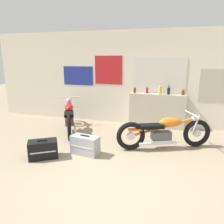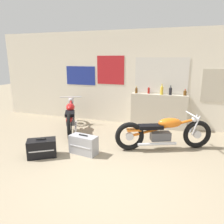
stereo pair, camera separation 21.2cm
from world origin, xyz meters
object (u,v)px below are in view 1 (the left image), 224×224
(bottle_leftmost, at_px, (135,90))
(hard_case_silver, at_px, (85,145))
(bottle_right_center, at_px, (169,90))
(bottle_rightmost, at_px, (183,92))
(bottle_left_center, at_px, (147,90))
(motorcycle_orange, at_px, (164,132))
(motorcycle_red, at_px, (69,116))
(bottle_center, at_px, (160,90))
(hard_case_black, at_px, (43,149))

(bottle_leftmost, distance_m, hard_case_silver, 2.55)
(bottle_right_center, relative_size, bottle_rightmost, 1.51)
(bottle_left_center, xyz_separation_m, bottle_right_center, (0.61, -0.05, 0.02))
(bottle_right_center, height_order, hard_case_silver, bottle_right_center)
(bottle_left_center, relative_size, motorcycle_orange, 0.10)
(bottle_right_center, distance_m, bottle_rightmost, 0.39)
(motorcycle_red, bearing_deg, bottle_leftmost, 32.95)
(bottle_leftmost, bearing_deg, bottle_center, -0.78)
(bottle_center, distance_m, hard_case_black, 3.55)
(bottle_leftmost, height_order, bottle_rightmost, bottle_leftmost)
(bottle_rightmost, distance_m, hard_case_black, 3.98)
(bottle_leftmost, bearing_deg, motorcycle_red, -147.05)
(bottle_right_center, bearing_deg, bottle_leftmost, -179.64)
(motorcycle_red, bearing_deg, motorcycle_orange, -10.05)
(bottle_right_center, bearing_deg, bottle_left_center, 175.64)
(bottle_rightmost, height_order, hard_case_black, bottle_rightmost)
(bottle_center, xyz_separation_m, motorcycle_orange, (0.25, -1.50, -0.73))
(bottle_leftmost, bearing_deg, bottle_rightmost, 1.57)
(bottle_center, height_order, motorcycle_orange, bottle_center)
(motorcycle_red, xyz_separation_m, hard_case_silver, (1.01, -1.26, -0.22))
(bottle_leftmost, distance_m, bottle_right_center, 0.97)
(motorcycle_orange, relative_size, motorcycle_red, 1.05)
(bottle_left_center, bearing_deg, bottle_center, -9.46)
(bottle_left_center, height_order, bottle_center, bottle_center)
(bottle_center, xyz_separation_m, hard_case_black, (-2.09, -2.71, -0.94))
(bottle_rightmost, relative_size, hard_case_silver, 0.27)
(bottle_rightmost, bearing_deg, bottle_right_center, -175.44)
(bottle_right_center, relative_size, motorcycle_orange, 0.13)
(bottle_center, height_order, hard_case_silver, bottle_center)
(bottle_leftmost, height_order, motorcycle_orange, bottle_leftmost)
(hard_case_silver, bearing_deg, motorcycle_orange, 26.82)
(bottle_right_center, xyz_separation_m, motorcycle_orange, (0.02, -1.52, -0.72))
(bottle_left_center, relative_size, hard_case_silver, 0.34)
(bottle_left_center, bearing_deg, bottle_rightmost, -0.90)
(motorcycle_red, bearing_deg, hard_case_black, -81.38)
(bottle_leftmost, distance_m, hard_case_black, 3.18)
(bottle_right_center, bearing_deg, motorcycle_orange, -89.35)
(bottle_leftmost, bearing_deg, bottle_right_center, 0.36)
(motorcycle_red, relative_size, hard_case_silver, 3.09)
(bottle_center, distance_m, bottle_rightmost, 0.63)
(bottle_leftmost, height_order, motorcycle_red, bottle_leftmost)
(bottle_center, xyz_separation_m, motorcycle_red, (-2.35, -1.04, -0.70))
(bottle_left_center, height_order, hard_case_silver, bottle_left_center)
(bottle_left_center, distance_m, motorcycle_orange, 1.82)
(bottle_left_center, relative_size, bottle_rightmost, 1.22)
(hard_case_black, xyz_separation_m, hard_case_silver, (0.76, 0.41, 0.02))
(bottle_left_center, relative_size, hard_case_black, 0.32)
(bottle_leftmost, height_order, hard_case_silver, bottle_leftmost)
(bottle_left_center, distance_m, bottle_rightmost, 1.00)
(bottle_center, bearing_deg, hard_case_silver, -120.14)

